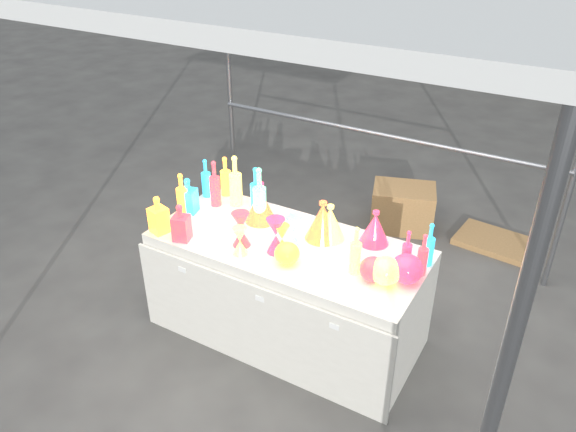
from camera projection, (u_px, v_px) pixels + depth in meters
The scene contains 32 objects.
ground at pixel (288, 330), 4.03m from camera, with size 80.00×80.00×0.00m, color #5F5C57.
display_table at pixel (287, 289), 3.83m from camera, with size 1.84×0.83×0.75m.
cardboard_box_closed at pixel (403, 208), 5.18m from camera, with size 0.56×0.41×0.41m, color #AA7D4C.
cardboard_box_flat at pixel (494, 241), 5.00m from camera, with size 0.63×0.45×0.05m, color #AA7D4C.
bottle_0 at pixel (226, 176), 4.16m from camera, with size 0.08×0.08×0.31m, color red, non-canonical shape.
bottle_1 at pixel (206, 178), 4.14m from camera, with size 0.07×0.07×0.30m, color #198A19, non-canonical shape.
bottle_2 at pixel (215, 183), 4.01m from camera, with size 0.08×0.08×0.35m, color #DA5916, non-canonical shape.
bottle_3 at pixel (259, 187), 4.04m from camera, with size 0.07×0.07×0.27m, color #1D30AC, non-canonical shape.
bottle_4 at pixel (235, 181), 4.00m from camera, with size 0.09×0.09×0.39m, color teal, non-canonical shape.
bottle_5 at pixel (260, 196), 3.78m from camera, with size 0.09×0.09×0.41m, color #C22665, non-canonical shape.
bottle_6 at pixel (182, 194), 3.91m from camera, with size 0.08×0.08×0.31m, color red, non-canonical shape.
bottle_7 at pixel (256, 190), 3.91m from camera, with size 0.08×0.08×0.35m, color #198A19, non-canonical shape.
decanter_0 at pixel (158, 214), 3.71m from camera, with size 0.11×0.11×0.27m, color red, non-canonical shape.
decanter_1 at pixel (181, 222), 3.62m from camera, with size 0.10×0.10×0.26m, color #DA5916, non-canonical shape.
decanter_2 at pixel (188, 195), 3.94m from camera, with size 0.11×0.11×0.26m, color #198A19, non-canonical shape.
hourglass_0 at pixel (241, 229), 3.57m from camera, with size 0.12×0.12×0.23m, color #DA5916, non-canonical shape.
hourglass_1 at pixel (276, 236), 3.50m from camera, with size 0.12×0.12×0.24m, color #1D30AC, non-canonical shape.
hourglass_2 at pixel (240, 241), 3.49m from camera, with size 0.09×0.09×0.19m, color teal, non-canonical shape.
hourglass_3 at pixel (293, 233), 3.54m from camera, with size 0.11×0.11×0.23m, color #C22665, non-canonical shape.
hourglass_4 at pixel (282, 239), 3.51m from camera, with size 0.10×0.10×0.20m, color red, non-canonical shape.
globe_0 at pixel (287, 255), 3.42m from camera, with size 0.16×0.16×0.13m, color red, non-canonical shape.
globe_1 at pixel (385, 272), 3.24m from camera, with size 0.18×0.18×0.15m, color teal, non-canonical shape.
globe_2 at pixel (373, 270), 3.27m from camera, with size 0.16×0.16×0.13m, color #DA5916, non-canonical shape.
globe_3 at pixel (407, 270), 3.25m from camera, with size 0.19×0.19×0.15m, color #1D30AC, non-canonical shape.
lampshade_0 at pixel (260, 204), 3.84m from camera, with size 0.22×0.22×0.26m, color gold, non-canonical shape.
lampshade_1 at pixel (323, 220), 3.64m from camera, with size 0.23×0.23×0.27m, color gold, non-canonical shape.
lampshade_2 at pixel (375, 227), 3.59m from camera, with size 0.20×0.20×0.23m, color #1D30AC, non-canonical shape.
lampshade_3 at pixel (330, 222), 3.64m from camera, with size 0.21×0.21×0.25m, color teal, non-canonical shape.
bottle_8 at pixel (429, 244), 3.37m from camera, with size 0.06×0.06×0.29m, color #198A19, non-canonical shape.
bottle_9 at pixel (423, 254), 3.28m from camera, with size 0.06×0.06×0.28m, color #DA5916, non-canonical shape.
bottle_10 at pixel (407, 250), 3.33m from camera, with size 0.06×0.06×0.27m, color #1D30AC, non-canonical shape.
bottle_11 at pixel (356, 250), 3.29m from camera, with size 0.07×0.07×0.31m, color teal, non-canonical shape.
Camera 1 is at (1.54, -2.66, 2.73)m, focal length 35.00 mm.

